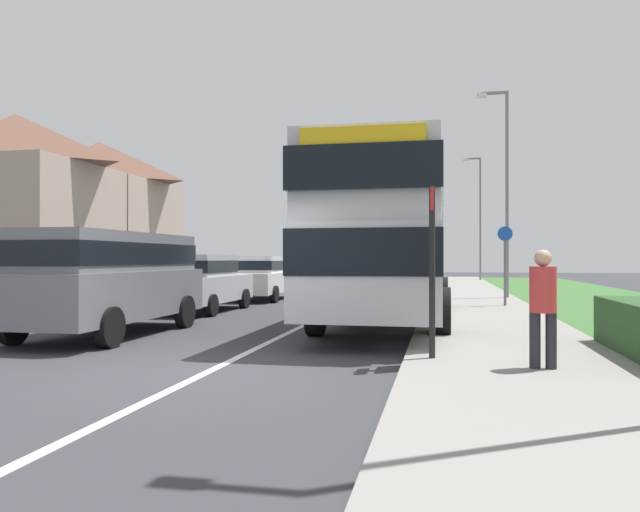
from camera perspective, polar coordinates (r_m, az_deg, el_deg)
The scene contains 13 objects.
ground_plane at distance 8.69m, azimuth -10.21°, elevation -10.53°, with size 120.00×120.00×0.00m, color #38383D.
lane_marking_centre at distance 16.33m, azimuth 0.25°, elevation -5.66°, with size 0.14×60.00×0.01m, color silver.
pavement_near_side at distance 14.07m, azimuth 15.73°, elevation -6.30°, with size 3.20×68.00×0.12m, color gray.
double_decker_bus at distance 15.07m, azimuth 6.66°, elevation 2.03°, with size 2.80×11.17×3.70m.
parked_van_grey at distance 12.97m, azimuth -19.20°, elevation -1.60°, with size 2.11×5.04×2.07m.
parked_car_silver at distance 17.96m, azimuth -11.17°, elevation -2.26°, with size 1.91×4.42×1.65m.
parked_car_white at distance 22.72m, azimuth -5.53°, elevation -1.86°, with size 1.94×4.46×1.62m.
pedestrian_at_stop at distance 8.46m, azimuth 20.15°, elevation -4.14°, with size 0.34×0.34×1.67m.
bus_stop_sign at distance 8.92m, azimuth 10.45°, elevation -0.32°, with size 0.09×0.52×2.60m.
cycle_route_sign at distance 19.29m, azimuth 16.94°, elevation -0.58°, with size 0.44×0.08×2.52m.
street_lamp_mid at distance 23.36m, azimuth 16.86°, elevation 6.75°, with size 1.14×0.20×7.66m.
street_lamp_far at distance 41.31m, azimuth 14.64°, elevation 4.08°, with size 1.14×0.20×8.15m.
house_terrace_far_side at distance 28.64m, azimuth -23.04°, elevation 3.84°, with size 6.22×11.41×7.13m.
Camera 1 is at (3.15, -7.95, 1.56)m, focal length 34.18 mm.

